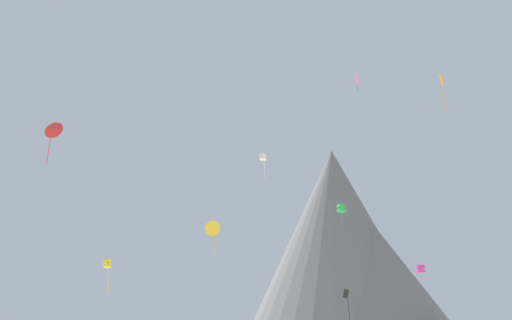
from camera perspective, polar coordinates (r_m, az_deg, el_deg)
rock_massif at (r=139.47m, az=10.06°, el=-9.99°), size 61.95×61.95×50.78m
kite_magenta_low at (r=76.46m, az=18.62°, el=-11.92°), size 1.18×1.19×1.10m
kite_yellow_low at (r=73.33m, az=-16.92°, el=-11.52°), size 1.08×1.07×4.54m
kite_pink_high at (r=75.64m, az=11.70°, el=9.11°), size 0.37×0.54×3.07m
kite_green_mid at (r=91.04m, az=9.94°, el=-5.59°), size 1.88×1.83×3.52m
kite_red_high at (r=70.47m, az=-22.55°, el=3.27°), size 2.58×0.99×6.00m
kite_white_high at (r=87.61m, az=0.81°, el=0.29°), size 1.11×1.12×4.58m
kite_orange_high at (r=72.67m, az=20.89°, el=8.01°), size 0.62×0.53×5.72m
kite_black_low at (r=71.58m, az=10.52°, el=-15.52°), size 0.99×0.68×4.65m
kite_gold_low at (r=63.12m, az=-5.08°, el=-8.01°), size 2.08×1.27×4.76m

